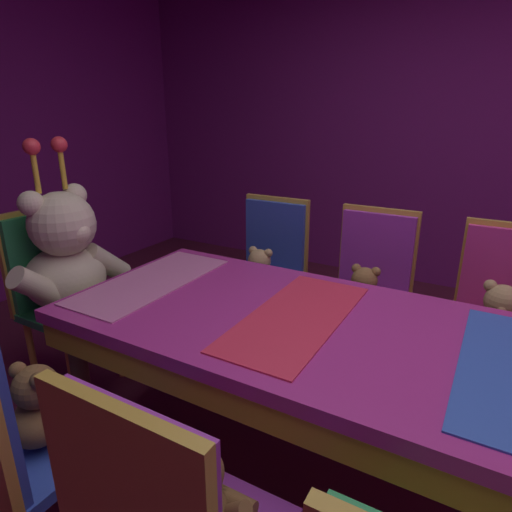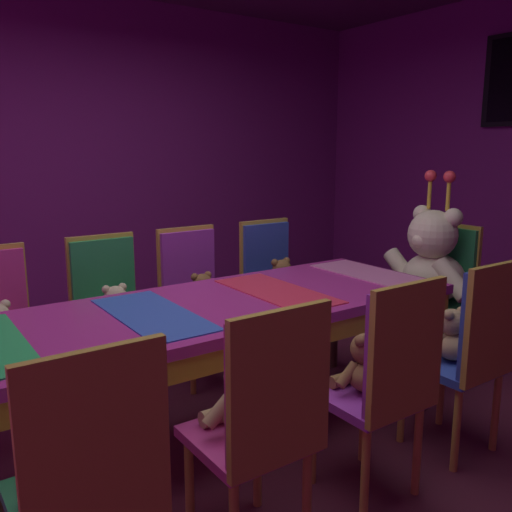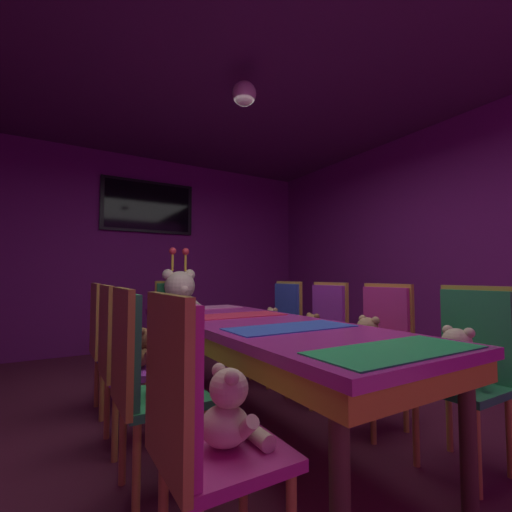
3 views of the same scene
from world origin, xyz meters
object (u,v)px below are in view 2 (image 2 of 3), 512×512
banquet_table (219,319)px  king_teddy_bear (430,263)px  teddy_left_2 (203,296)px  throne_chair (444,280)px  chair_right_3 (476,341)px  teddy_right_2 (364,366)px  teddy_left_3 (282,281)px  teddy_right_1 (243,398)px  teddy_right_0 (75,450)px  chair_left_3 (270,275)px  teddy_right_3 (450,337)px  chair_left_2 (192,287)px  chair_right_1 (267,412)px  chair_left_1 (108,301)px  teddy_left_1 (117,310)px  chair_right_0 (90,471)px  chair_right_2 (390,372)px

banquet_table → king_teddy_bear: bearing=90.0°
teddy_left_2 → throne_chair: size_ratio=0.28×
teddy_left_2 → banquet_table: bearing=-23.1°
chair_right_3 → teddy_right_2: bearing=77.6°
teddy_left_2 → teddy_left_3: 0.63m
teddy_right_1 → teddy_right_0: bearing=89.9°
chair_left_3 → teddy_right_3: (1.52, -0.01, -0.02)m
chair_left_2 → chair_right_1: bearing=-20.0°
chair_left_1 → teddy_left_1: bearing=-0.0°
teddy_left_3 → chair_right_1: 1.96m
teddy_left_2 → teddy_right_1: teddy_right_1 is taller
chair_right_0 → chair_right_3: size_ratio=1.00×
banquet_table → king_teddy_bear: king_teddy_bear is taller
teddy_left_2 → chair_right_1: (1.53, -0.61, 0.03)m
chair_left_2 → chair_right_3: same height
banquet_table → teddy_left_1: 0.75m
chair_left_1 → teddy_left_2: (0.14, 0.57, -0.03)m
teddy_left_3 → chair_right_0: 2.39m
chair_left_3 → chair_right_0: same height
banquet_table → king_teddy_bear: (0.00, 1.64, 0.09)m
chair_left_2 → teddy_right_3: bearing=21.9°
chair_left_2 → teddy_right_3: size_ratio=3.47×
chair_left_3 → banquet_table: bearing=-48.2°
chair_left_1 → teddy_right_1: 1.53m
chair_left_1 → teddy_right_0: size_ratio=3.02×
banquet_table → teddy_right_2: size_ratio=8.94×
chair_left_1 → chair_right_2: bearing=18.9°
throne_chair → chair_right_0: bearing=16.9°
chair_right_0 → teddy_left_1: bearing=-23.1°
chair_left_1 → teddy_left_2: chair_left_1 is taller
chair_right_0 → king_teddy_bear: bearing=-72.0°
teddy_right_3 → chair_right_0: bearing=94.3°
chair_right_2 → teddy_right_2: chair_right_2 is taller
chair_right_2 → teddy_left_1: bearing=20.5°
chair_left_1 → chair_right_0: same height
banquet_table → chair_right_0: 1.25m
banquet_table → teddy_right_1: size_ratio=7.84×
chair_left_1 → chair_right_3: 2.05m
chair_right_3 → teddy_left_2: bearing=21.9°
king_teddy_bear → chair_right_2: bearing=32.3°
chair_left_3 → throne_chair: bearing=46.8°
chair_left_1 → teddy_right_3: (1.53, 1.18, -0.02)m
banquet_table → teddy_right_0: 1.16m
teddy_right_3 → throne_chair: 1.13m
teddy_left_2 → chair_right_0: bearing=-38.7°
chair_left_1 → teddy_left_1: 0.14m
teddy_left_2 → teddy_left_3: size_ratio=0.93×
chair_left_1 → teddy_left_2: 0.59m
chair_right_0 → teddy_right_1: chair_right_0 is taller
teddy_left_2 → chair_right_1: bearing=-21.7°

